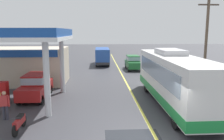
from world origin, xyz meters
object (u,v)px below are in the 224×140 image
object	(u,v)px
motorcycle_parked_forecourt	(19,123)
pedestrian_near_pump	(5,104)
minibus_opposing_lane	(102,55)
car_at_pump	(36,85)
coach_bus_main	(174,80)
car_trailing_behind_bus	(133,62)

from	to	relation	value
motorcycle_parked_forecourt	pedestrian_near_pump	xyz separation A→B (m)	(-1.29, 1.53, 0.49)
minibus_opposing_lane	pedestrian_near_pump	distance (m)	22.07
car_at_pump	minibus_opposing_lane	world-z (taller)	minibus_opposing_lane
coach_bus_main	minibus_opposing_lane	xyz separation A→B (m)	(-4.52, 19.13, -0.25)
minibus_opposing_lane	car_trailing_behind_bus	size ratio (longest dim) A/B	1.46
car_at_pump	coach_bus_main	bearing A→B (deg)	-11.84
car_at_pump	minibus_opposing_lane	bearing A→B (deg)	73.14
coach_bus_main	motorcycle_parked_forecourt	bearing A→B (deg)	-157.61
minibus_opposing_lane	coach_bus_main	bearing A→B (deg)	-76.71
coach_bus_main	car_at_pump	distance (m)	9.94
minibus_opposing_lane	car_trailing_behind_bus	world-z (taller)	minibus_opposing_lane
coach_bus_main	pedestrian_near_pump	distance (m)	10.53
pedestrian_near_pump	car_trailing_behind_bus	bearing A→B (deg)	59.91
pedestrian_near_pump	coach_bus_main	bearing A→B (deg)	11.92
motorcycle_parked_forecourt	pedestrian_near_pump	size ratio (longest dim) A/B	1.08
minibus_opposing_lane	car_trailing_behind_bus	xyz separation A→B (m)	(3.95, -4.56, -0.46)
coach_bus_main	car_trailing_behind_bus	xyz separation A→B (m)	(-0.57, 14.58, -0.71)
coach_bus_main	pedestrian_near_pump	size ratio (longest dim) A/B	6.65
coach_bus_main	car_trailing_behind_bus	bearing A→B (deg)	92.23
minibus_opposing_lane	pedestrian_near_pump	xyz separation A→B (m)	(-5.75, -21.30, -0.54)
car_at_pump	car_trailing_behind_bus	world-z (taller)	same
coach_bus_main	car_at_pump	bearing A→B (deg)	168.16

